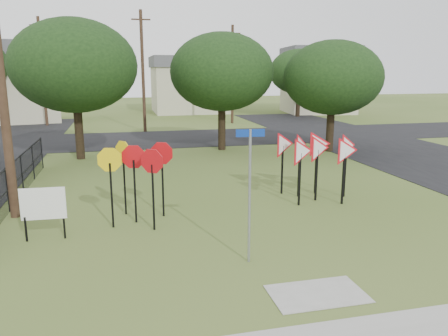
# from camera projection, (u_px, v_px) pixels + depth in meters

# --- Properties ---
(ground) EXTENTS (140.00, 140.00, 0.00)m
(ground) POSITION_uv_depth(u_px,v_px,m) (278.00, 250.00, 11.47)
(ground) COLOR #415720
(street_right) EXTENTS (8.00, 50.00, 0.02)m
(street_right) POSITION_uv_depth(u_px,v_px,m) (422.00, 158.00, 23.68)
(street_right) COLOR black
(street_right) RESTS_ON ground
(street_far) EXTENTS (60.00, 8.00, 0.02)m
(street_far) POSITION_uv_depth(u_px,v_px,m) (178.00, 138.00, 30.45)
(street_far) COLOR black
(street_far) RESTS_ON ground
(curb_pad) EXTENTS (2.00, 1.20, 0.02)m
(curb_pad) POSITION_uv_depth(u_px,v_px,m) (317.00, 294.00, 9.18)
(curb_pad) COLOR gray
(curb_pad) RESTS_ON ground
(street_name_sign) EXTENTS (0.68, 0.08, 3.29)m
(street_name_sign) POSITION_uv_depth(u_px,v_px,m) (250.00, 189.00, 10.36)
(street_name_sign) COLOR gray
(street_name_sign) RESTS_ON ground
(stop_sign_cluster) EXTENTS (2.30, 2.22, 2.45)m
(stop_sign_cluster) POSITION_uv_depth(u_px,v_px,m) (136.00, 165.00, 13.25)
(stop_sign_cluster) COLOR black
(stop_sign_cluster) RESTS_ON ground
(yield_sign_cluster) EXTENTS (3.09, 2.09, 2.45)m
(yield_sign_cluster) POSITION_uv_depth(u_px,v_px,m) (315.00, 150.00, 15.75)
(yield_sign_cluster) COLOR black
(yield_sign_cluster) RESTS_ON ground
(info_board) EXTENTS (1.20, 0.09, 1.50)m
(info_board) POSITION_uv_depth(u_px,v_px,m) (43.00, 206.00, 11.95)
(info_board) COLOR black
(info_board) RESTS_ON ground
(utility_pole_main) EXTENTS (3.55, 0.33, 10.00)m
(utility_pole_main) POSITION_uv_depth(u_px,v_px,m) (0.00, 50.00, 12.96)
(utility_pole_main) COLOR #422D1E
(utility_pole_main) RESTS_ON ground
(far_pole_a) EXTENTS (1.40, 0.24, 9.00)m
(far_pole_a) POSITION_uv_depth(u_px,v_px,m) (143.00, 71.00, 32.80)
(far_pole_a) COLOR #422D1E
(far_pole_a) RESTS_ON ground
(far_pole_b) EXTENTS (1.40, 0.24, 8.50)m
(far_pole_b) POSITION_uv_depth(u_px,v_px,m) (232.00, 74.00, 38.46)
(far_pole_b) COLOR #422D1E
(far_pole_b) RESTS_ON ground
(far_pole_c) EXTENTS (1.40, 0.24, 9.00)m
(far_pole_c) POSITION_uv_depth(u_px,v_px,m) (42.00, 71.00, 36.68)
(far_pole_c) COLOR #422D1E
(far_pole_c) RESTS_ON ground
(fence_run) EXTENTS (0.05, 11.55, 1.50)m
(fence_run) POSITION_uv_depth(u_px,v_px,m) (15.00, 181.00, 15.51)
(fence_run) COLOR black
(fence_run) RESTS_ON ground
(house_left) EXTENTS (10.58, 8.88, 7.20)m
(house_left) POSITION_uv_depth(u_px,v_px,m) (4.00, 82.00, 39.78)
(house_left) COLOR #C0BC9A
(house_left) RESTS_ON ground
(house_mid) EXTENTS (8.40, 8.40, 6.20)m
(house_mid) POSITION_uv_depth(u_px,v_px,m) (189.00, 84.00, 49.66)
(house_mid) COLOR #C0BC9A
(house_mid) RESTS_ON ground
(house_right) EXTENTS (8.30, 8.30, 7.20)m
(house_right) POSITION_uv_depth(u_px,v_px,m) (318.00, 80.00, 48.93)
(house_right) COLOR #C0BC9A
(house_right) RESTS_ON ground
(tree_near_left) EXTENTS (6.40, 6.40, 7.27)m
(tree_near_left) POSITION_uv_depth(u_px,v_px,m) (74.00, 66.00, 22.34)
(tree_near_left) COLOR black
(tree_near_left) RESTS_ON ground
(tree_near_mid) EXTENTS (6.00, 6.00, 6.80)m
(tree_near_mid) POSITION_uv_depth(u_px,v_px,m) (222.00, 72.00, 25.17)
(tree_near_mid) COLOR black
(tree_near_mid) RESTS_ON ground
(tree_near_right) EXTENTS (5.60, 5.60, 6.33)m
(tree_near_right) POSITION_uv_depth(u_px,v_px,m) (333.00, 78.00, 24.70)
(tree_near_right) COLOR black
(tree_near_right) RESTS_ON ground
(tree_far_right) EXTENTS (6.00, 6.00, 6.80)m
(tree_far_right) POSITION_uv_depth(u_px,v_px,m) (299.00, 72.00, 44.03)
(tree_far_right) COLOR black
(tree_far_right) RESTS_ON ground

